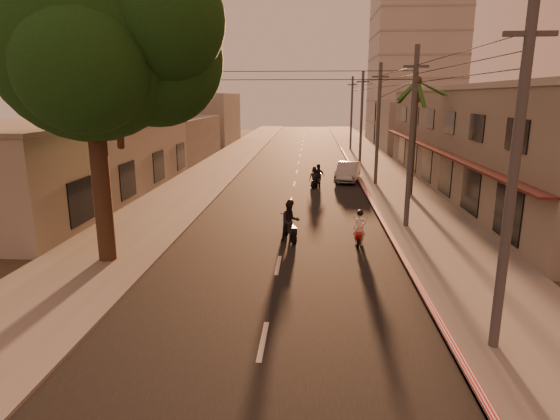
% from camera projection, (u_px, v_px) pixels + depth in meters
% --- Properties ---
extents(ground, '(160.00, 160.00, 0.00)m').
position_uv_depth(ground, '(274.00, 285.00, 16.83)').
color(ground, '#383023').
rests_on(ground, ground).
extents(road, '(10.00, 140.00, 0.02)m').
position_uv_depth(road, '(294.00, 184.00, 36.22)').
color(road, black).
rests_on(road, ground).
extents(sidewalk_right, '(5.00, 140.00, 0.12)m').
position_uv_depth(sidewalk_right, '(392.00, 184.00, 35.72)').
color(sidewalk_right, slate).
rests_on(sidewalk_right, ground).
extents(sidewalk_left, '(5.00, 140.00, 0.12)m').
position_uv_depth(sidewalk_left, '(199.00, 182.00, 36.69)').
color(sidewalk_left, slate).
rests_on(sidewalk_left, ground).
extents(curb_stripe, '(0.20, 60.00, 0.20)m').
position_uv_depth(curb_stripe, '(368.00, 197.00, 31.02)').
color(curb_stripe, red).
rests_on(curb_stripe, ground).
extents(shophouse_row, '(8.80, 34.20, 7.30)m').
position_uv_depth(shophouse_row, '(494.00, 140.00, 32.52)').
color(shophouse_row, gray).
rests_on(shophouse_row, ground).
extents(left_building, '(8.20, 24.20, 5.20)m').
position_uv_depth(left_building, '(79.00, 159.00, 30.68)').
color(left_building, gray).
rests_on(left_building, ground).
extents(distant_tower, '(12.10, 12.10, 28.00)m').
position_uv_depth(distant_tower, '(416.00, 43.00, 66.78)').
color(distant_tower, '#B7B5B2').
rests_on(distant_tower, ground).
extents(broadleaf_tree, '(9.60, 8.70, 12.10)m').
position_uv_depth(broadleaf_tree, '(101.00, 45.00, 17.33)').
color(broadleaf_tree, black).
rests_on(broadleaf_tree, ground).
extents(palm_tree, '(5.00, 5.00, 8.20)m').
position_uv_depth(palm_tree, '(417.00, 88.00, 30.13)').
color(palm_tree, black).
rests_on(palm_tree, ground).
extents(utility_poles, '(1.20, 48.26, 9.00)m').
position_uv_depth(utility_poles, '(379.00, 97.00, 34.27)').
color(utility_poles, '#38383A').
rests_on(utility_poles, ground).
extents(filler_right, '(8.00, 14.00, 6.00)m').
position_uv_depth(filler_right, '(413.00, 126.00, 58.85)').
color(filler_right, gray).
rests_on(filler_right, ground).
extents(filler_left_near, '(8.00, 14.00, 4.40)m').
position_uv_depth(filler_left_near, '(169.00, 139.00, 50.17)').
color(filler_left_near, gray).
rests_on(filler_left_near, ground).
extents(filler_left_far, '(8.00, 14.00, 7.00)m').
position_uv_depth(filler_left_far, '(206.00, 119.00, 67.31)').
color(filler_left_far, gray).
rests_on(filler_left_far, ground).
extents(scooter_red, '(0.76, 1.68, 1.66)m').
position_uv_depth(scooter_red, '(359.00, 230.00, 21.16)').
color(scooter_red, black).
rests_on(scooter_red, ground).
extents(scooter_mid_a, '(1.35, 1.95, 1.99)m').
position_uv_depth(scooter_mid_a, '(290.00, 222.00, 21.77)').
color(scooter_mid_a, black).
rests_on(scooter_mid_a, ground).
extents(scooter_mid_b, '(1.08, 1.75, 1.72)m').
position_uv_depth(scooter_mid_b, '(318.00, 176.00, 34.97)').
color(scooter_mid_b, black).
rests_on(scooter_mid_b, ground).
extents(scooter_far_a, '(0.86, 1.65, 1.62)m').
position_uv_depth(scooter_far_a, '(314.00, 178.00, 34.50)').
color(scooter_far_a, black).
rests_on(scooter_far_a, ground).
extents(parked_car, '(3.31, 5.18, 1.51)m').
position_uv_depth(parked_car, '(348.00, 172.00, 37.25)').
color(parked_car, '#929599').
rests_on(parked_car, ground).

